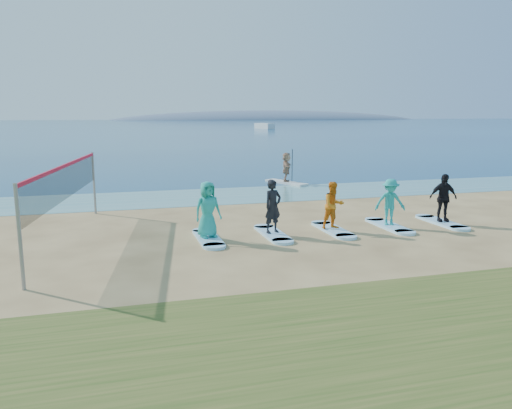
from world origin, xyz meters
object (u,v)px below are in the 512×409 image
object	(u,v)px
student_0	(208,209)
surfboard_2	(333,230)
student_2	(333,205)
surfboard_3	(389,226)
student_4	(443,198)
paddleboard	(286,182)
surfboard_0	(208,238)
volleyball_net	(66,182)
student_1	(273,206)
surfboard_1	(273,234)
boat_offshore_b	(264,129)
paddleboarder	(286,167)
surfboard_4	(441,222)
student_3	(390,202)

from	to	relation	value
student_0	surfboard_2	xyz separation A→B (m)	(4.39, 0.00, -0.95)
student_2	surfboard_3	xyz separation A→B (m)	(2.20, 0.00, -0.86)
student_2	student_4	bearing A→B (deg)	-6.12
student_0	surfboard_3	xyz separation A→B (m)	(6.59, 0.00, -0.95)
paddleboard	surfboard_0	world-z (taller)	paddleboard
volleyball_net	student_0	world-z (taller)	volleyball_net
student_1	student_2	distance (m)	2.20
surfboard_0	volleyball_net	bearing A→B (deg)	166.76
surfboard_1	student_4	distance (m)	6.65
boat_offshore_b	student_1	bearing A→B (deg)	-124.85
surfboard_3	student_1	bearing A→B (deg)	180.00
paddleboard	surfboard_1	distance (m)	12.57
paddleboarder	boat_offshore_b	distance (m)	103.18
student_1	surfboard_0	bearing A→B (deg)	158.66
paddleboarder	student_0	xyz separation A→B (m)	(-6.78, -11.70, 0.04)
boat_offshore_b	student_0	xyz separation A→B (m)	(-35.45, -110.82, 1.00)
student_2	volleyball_net	bearing A→B (deg)	167.23
surfboard_3	boat_offshore_b	bearing A→B (deg)	75.40
surfboard_1	student_4	world-z (taller)	student_4
student_2	surfboard_3	distance (m)	2.36
volleyball_net	surfboard_0	bearing A→B (deg)	-13.24
paddleboard	surfboard_4	bearing A→B (deg)	-103.71
boat_offshore_b	surfboard_0	xyz separation A→B (m)	(-35.45, -110.82, 0.04)
paddleboard	surfboard_0	size ratio (longest dim) A/B	1.36
surfboard_2	student_2	bearing A→B (deg)	0.00
surfboard_0	surfboard_4	size ratio (longest dim) A/B	1.00
boat_offshore_b	surfboard_4	xyz separation A→B (m)	(-26.66, -110.82, 0.04)
student_1	student_2	xyz separation A→B (m)	(2.20, 0.00, -0.08)
boat_offshore_b	student_3	bearing A→B (deg)	-122.75
paddleboard	surfboard_3	world-z (taller)	paddleboard
surfboard_2	surfboard_3	distance (m)	2.20
student_1	surfboard_3	size ratio (longest dim) A/B	0.81
paddleboarder	student_4	xyz separation A→B (m)	(2.01, -11.70, 0.01)
surfboard_1	student_2	distance (m)	2.36
volleyball_net	student_1	world-z (taller)	volleyball_net
paddleboarder	surfboard_2	xyz separation A→B (m)	(-2.39, -11.70, -0.92)
surfboard_2	surfboard_4	world-z (taller)	same
volleyball_net	surfboard_4	bearing A→B (deg)	-4.43
surfboard_3	student_4	xyz separation A→B (m)	(2.20, 0.00, 0.93)
boat_offshore_b	paddleboarder	bearing A→B (deg)	-124.28
paddleboard	student_1	bearing A→B (deg)	-134.81
student_3	surfboard_0	bearing A→B (deg)	-163.75
boat_offshore_b	student_3	size ratio (longest dim) A/B	3.73
boat_offshore_b	student_2	world-z (taller)	student_2
volleyball_net	surfboard_2	size ratio (longest dim) A/B	4.09
paddleboarder	student_3	bearing A→B (deg)	-159.94
surfboard_2	student_4	world-z (taller)	student_4
volleyball_net	student_1	bearing A→B (deg)	-8.86
surfboard_1	paddleboard	bearing A→B (deg)	68.62
surfboard_0	paddleboard	bearing A→B (deg)	59.93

